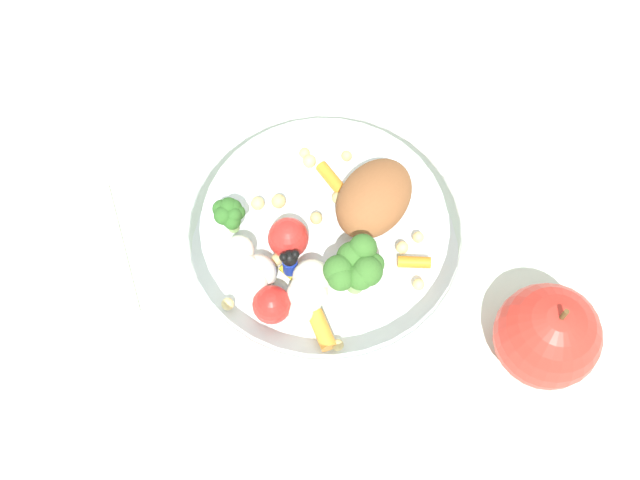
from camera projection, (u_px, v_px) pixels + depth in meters
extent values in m
plane|color=silver|center=(328.00, 267.00, 0.63)|extent=(2.40, 2.40, 0.00)
cylinder|color=white|center=(320.00, 253.00, 0.63)|extent=(0.21, 0.21, 0.01)
torus|color=white|center=(320.00, 229.00, 0.59)|extent=(0.23, 0.23, 0.01)
ellipsoid|color=brown|center=(374.00, 198.00, 0.62)|extent=(0.09, 0.09, 0.04)
cylinder|color=#7FAD5B|center=(356.00, 279.00, 0.60)|extent=(0.01, 0.01, 0.03)
sphere|color=#386B28|center=(373.00, 264.00, 0.58)|extent=(0.02, 0.02, 0.02)
sphere|color=#386B28|center=(363.00, 248.00, 0.57)|extent=(0.02, 0.02, 0.02)
sphere|color=#386B28|center=(352.00, 258.00, 0.58)|extent=(0.02, 0.02, 0.02)
sphere|color=#386B28|center=(349.00, 258.00, 0.58)|extent=(0.02, 0.02, 0.02)
sphere|color=#386B28|center=(343.00, 269.00, 0.57)|extent=(0.02, 0.02, 0.02)
sphere|color=#386B28|center=(347.00, 276.00, 0.57)|extent=(0.02, 0.02, 0.02)
sphere|color=#386B28|center=(360.00, 277.00, 0.57)|extent=(0.02, 0.02, 0.02)
sphere|color=#386B28|center=(367.00, 271.00, 0.57)|extent=(0.02, 0.02, 0.02)
cylinder|color=#8EB766|center=(233.00, 224.00, 0.62)|extent=(0.01, 0.01, 0.02)
sphere|color=#2D6023|center=(238.00, 213.00, 0.61)|extent=(0.01, 0.01, 0.01)
sphere|color=#2D6023|center=(233.00, 208.00, 0.61)|extent=(0.01, 0.01, 0.01)
sphere|color=#2D6023|center=(229.00, 207.00, 0.61)|extent=(0.02, 0.02, 0.02)
sphere|color=#2D6023|center=(222.00, 209.00, 0.61)|extent=(0.01, 0.01, 0.01)
sphere|color=#2D6023|center=(223.00, 215.00, 0.61)|extent=(0.02, 0.02, 0.02)
sphere|color=#2D6023|center=(228.00, 218.00, 0.61)|extent=(0.01, 0.01, 0.01)
sphere|color=#2D6023|center=(232.00, 221.00, 0.61)|extent=(0.01, 0.01, 0.01)
sphere|color=#2D6023|center=(234.00, 215.00, 0.60)|extent=(0.01, 0.01, 0.01)
sphere|color=silver|center=(313.00, 293.00, 0.59)|extent=(0.02, 0.02, 0.02)
sphere|color=silver|center=(311.00, 278.00, 0.59)|extent=(0.03, 0.03, 0.03)
sphere|color=silver|center=(305.00, 289.00, 0.59)|extent=(0.02, 0.02, 0.02)
sphere|color=silver|center=(300.00, 294.00, 0.59)|extent=(0.02, 0.02, 0.02)
sphere|color=silver|center=(300.00, 311.00, 0.59)|extent=(0.02, 0.02, 0.02)
sphere|color=silver|center=(309.00, 297.00, 0.59)|extent=(0.02, 0.02, 0.02)
sphere|color=silver|center=(257.00, 270.00, 0.60)|extent=(0.03, 0.03, 0.03)
sphere|color=silver|center=(239.00, 250.00, 0.60)|extent=(0.02, 0.02, 0.02)
sphere|color=silver|center=(244.00, 271.00, 0.60)|extent=(0.03, 0.03, 0.03)
sphere|color=silver|center=(251.00, 282.00, 0.59)|extent=(0.03, 0.03, 0.03)
cube|color=yellow|center=(290.00, 270.00, 0.61)|extent=(0.02, 0.02, 0.00)
cylinder|color=#1933B2|center=(290.00, 264.00, 0.60)|extent=(0.02, 0.02, 0.02)
sphere|color=black|center=(289.00, 257.00, 0.59)|extent=(0.01, 0.01, 0.01)
sphere|color=black|center=(294.00, 250.00, 0.59)|extent=(0.01, 0.01, 0.01)
sphere|color=black|center=(284.00, 260.00, 0.59)|extent=(0.01, 0.01, 0.01)
cylinder|color=orange|center=(414.00, 262.00, 0.61)|extent=(0.03, 0.02, 0.01)
cylinder|color=orange|center=(331.00, 179.00, 0.65)|extent=(0.02, 0.03, 0.01)
cylinder|color=orange|center=(322.00, 330.00, 0.59)|extent=(0.02, 0.03, 0.01)
sphere|color=red|center=(272.00, 305.00, 0.59)|extent=(0.03, 0.03, 0.03)
sphere|color=red|center=(288.00, 238.00, 0.61)|extent=(0.03, 0.03, 0.03)
sphere|color=#D1B775|center=(228.00, 304.00, 0.60)|extent=(0.01, 0.01, 0.01)
sphere|color=tan|center=(304.00, 153.00, 0.66)|extent=(0.01, 0.01, 0.01)
sphere|color=#D1B775|center=(277.00, 259.00, 0.61)|extent=(0.01, 0.01, 0.01)
sphere|color=tan|center=(271.00, 264.00, 0.61)|extent=(0.01, 0.01, 0.01)
sphere|color=#D1B775|center=(258.00, 203.00, 0.63)|extent=(0.01, 0.01, 0.01)
sphere|color=tan|center=(312.00, 219.00, 0.63)|extent=(0.01, 0.01, 0.01)
sphere|color=tan|center=(347.00, 156.00, 0.66)|extent=(0.01, 0.01, 0.01)
sphere|color=#D1B775|center=(419.00, 239.00, 0.62)|extent=(0.01, 0.01, 0.01)
sphere|color=tan|center=(338.00, 198.00, 0.64)|extent=(0.01, 0.01, 0.01)
sphere|color=tan|center=(338.00, 345.00, 0.58)|extent=(0.01, 0.01, 0.01)
sphere|color=#D1B775|center=(309.00, 161.00, 0.65)|extent=(0.01, 0.01, 0.01)
sphere|color=#D1B775|center=(402.00, 247.00, 0.62)|extent=(0.01, 0.01, 0.01)
sphere|color=tan|center=(279.00, 201.00, 0.63)|extent=(0.01, 0.01, 0.01)
sphere|color=#D1B775|center=(418.00, 284.00, 0.60)|extent=(0.01, 0.01, 0.01)
sphere|color=red|center=(547.00, 336.00, 0.56)|extent=(0.08, 0.08, 0.08)
cylinder|color=brown|center=(564.00, 315.00, 0.52)|extent=(0.00, 0.00, 0.01)
cube|color=silver|center=(37.00, 270.00, 0.62)|extent=(0.15, 0.13, 0.01)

